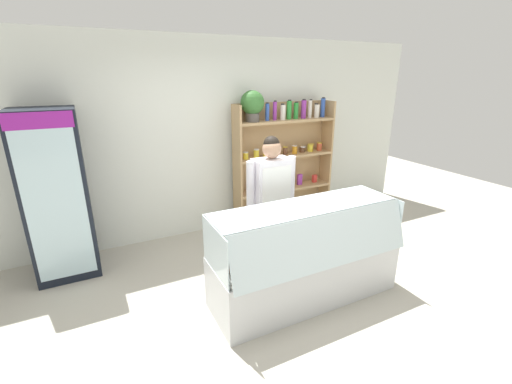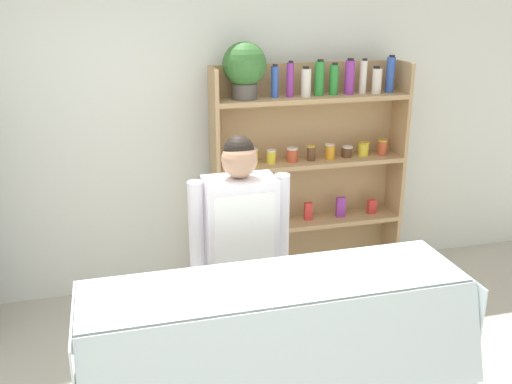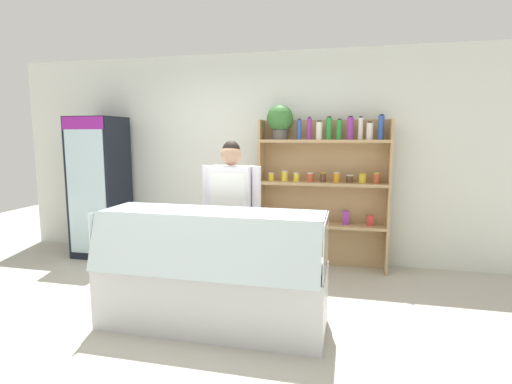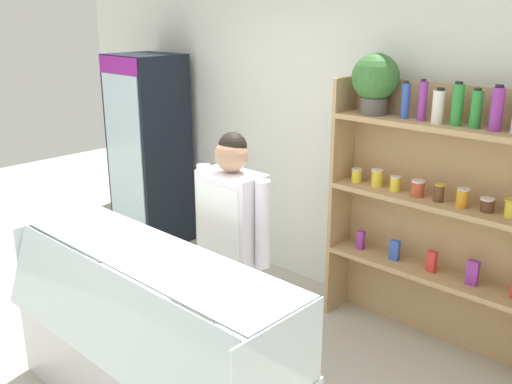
# 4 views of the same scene
# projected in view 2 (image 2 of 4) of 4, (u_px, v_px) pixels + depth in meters

# --- Properties ---
(back_wall) EXTENTS (6.80, 0.10, 2.70)m
(back_wall) POSITION_uv_depth(u_px,v_px,m) (183.00, 125.00, 4.51)
(back_wall) COLOR silver
(back_wall) RESTS_ON ground
(shelving_unit) EXTENTS (1.57, 0.33, 2.01)m
(shelving_unit) POSITION_uv_depth(u_px,v_px,m) (297.00, 147.00, 4.53)
(shelving_unit) COLOR tan
(shelving_unit) RESTS_ON ground
(shop_clerk) EXTENTS (0.61, 0.25, 1.59)m
(shop_clerk) POSITION_uv_depth(u_px,v_px,m) (240.00, 243.00, 3.39)
(shop_clerk) COLOR #4C4233
(shop_clerk) RESTS_ON ground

